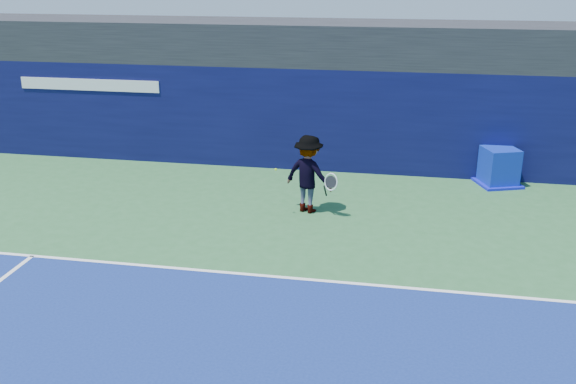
{
  "coord_description": "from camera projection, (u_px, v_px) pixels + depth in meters",
  "views": [
    {
      "loc": [
        2.54,
        -8.07,
        5.77
      ],
      "look_at": [
        0.07,
        5.2,
        1.0
      ],
      "focal_mm": 40.0,
      "sensor_mm": 36.0,
      "label": 1
    }
  ],
  "objects": [
    {
      "name": "ground",
      "position": [
        222.0,
        364.0,
        9.84
      ],
      "size": [
        80.0,
        80.0,
        0.0
      ],
      "primitive_type": "plane",
      "color": "#2A5E32",
      "rests_on": "ground"
    },
    {
      "name": "stadium_band",
      "position": [
        324.0,
        42.0,
        19.31
      ],
      "size": [
        36.0,
        3.0,
        1.2
      ],
      "primitive_type": "cube",
      "color": "black",
      "rests_on": "back_wall_assembly"
    },
    {
      "name": "tennis_ball",
      "position": [
        276.0,
        169.0,
        15.32
      ],
      "size": [
        0.06,
        0.06,
        0.06
      ],
      "color": "#AAD717",
      "rests_on": "ground"
    },
    {
      "name": "tennis_player",
      "position": [
        309.0,
        174.0,
        15.66
      ],
      "size": [
        1.48,
        1.13,
        1.94
      ],
      "color": "white",
      "rests_on": "ground"
    },
    {
      "name": "baseline",
      "position": [
        264.0,
        276.0,
        12.62
      ],
      "size": [
        24.0,
        0.1,
        0.01
      ],
      "primitive_type": "cube",
      "color": "white",
      "rests_on": "ground"
    },
    {
      "name": "back_wall_assembly",
      "position": [
        318.0,
        118.0,
        19.08
      ],
      "size": [
        36.0,
        1.03,
        3.0
      ],
      "color": "#0A0C37",
      "rests_on": "ground"
    },
    {
      "name": "equipment_cart",
      "position": [
        499.0,
        168.0,
        17.78
      ],
      "size": [
        1.4,
        1.4,
        1.04
      ],
      "color": "#0B209E",
      "rests_on": "ground"
    }
  ]
}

